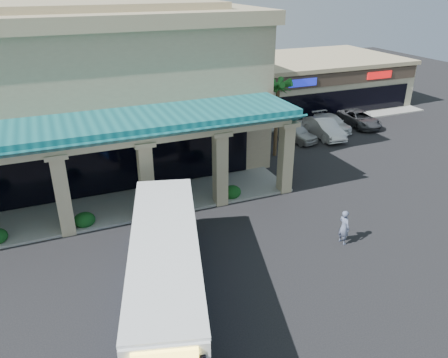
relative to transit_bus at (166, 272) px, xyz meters
name	(u,v)px	position (x,y,z in m)	size (l,w,h in m)	color
ground	(232,253)	(4.04, 2.43, -1.66)	(110.00, 110.00, 0.00)	black
main_building	(36,89)	(-3.96, 18.43, 4.02)	(30.80, 14.80, 11.35)	tan
arcade	(49,176)	(-3.96, 9.23, 1.19)	(30.00, 6.20, 5.70)	#0F565E
strip_mall	(295,81)	(22.04, 26.43, 0.79)	(22.50, 12.50, 4.90)	beige
palm_0	(277,115)	(12.54, 13.43, 1.64)	(2.40, 2.40, 6.60)	#185C1D
palm_1	(270,109)	(13.54, 16.43, 1.24)	(2.40, 2.40, 5.80)	#185C1D
broadleaf_tree	(224,102)	(11.54, 21.43, 0.75)	(2.60, 2.60, 4.81)	#0E3E13
transit_bus	(166,272)	(0.00, 0.00, 0.00)	(2.76, 11.85, 3.31)	navy
pedestrian	(344,227)	(9.82, 1.03, -0.69)	(0.70, 0.46, 1.92)	slate
car_silver	(296,133)	(15.86, 15.78, -0.95)	(1.68, 4.17, 1.42)	#B0B0B0
car_white	(324,128)	(18.58, 15.60, -0.84)	(1.73, 4.96, 1.63)	silver
car_red	(332,123)	(20.43, 17.03, -1.00)	(1.84, 4.53, 1.31)	silver
car_gray	(359,118)	(23.51, 17.05, -0.95)	(2.33, 5.04, 1.40)	#404145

